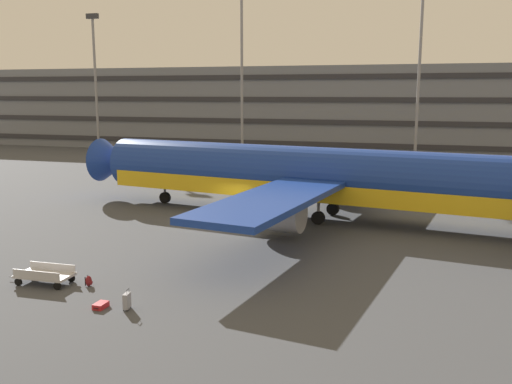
{
  "coord_description": "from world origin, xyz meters",
  "views": [
    {
      "loc": [
        13.11,
        -35.36,
        8.9
      ],
      "look_at": [
        3.62,
        -4.17,
        3.0
      ],
      "focal_mm": 38.97,
      "sensor_mm": 36.0,
      "label": 1
    }
  ],
  "objects": [
    {
      "name": "suitcase_upright",
      "position": [
        0.51,
        -16.25,
        0.11
      ],
      "size": [
        0.45,
        0.7,
        0.23
      ],
      "color": "#B21E23",
      "rests_on": "ground_plane"
    },
    {
      "name": "light_mast_center_left",
      "position": [
        12.03,
        35.57,
        13.54
      ],
      "size": [
        1.8,
        0.5,
        23.65
      ],
      "color": "gray",
      "rests_on": "ground_plane"
    },
    {
      "name": "light_mast_left",
      "position": [
        -10.43,
        35.57,
        12.86
      ],
      "size": [
        1.8,
        0.5,
        22.33
      ],
      "color": "gray",
      "rests_on": "ground_plane"
    },
    {
      "name": "suitcase_black",
      "position": [
        1.65,
        -16.07,
        0.37
      ],
      "size": [
        0.27,
        0.48,
        0.89
      ],
      "color": "gray",
      "rests_on": "ground_plane"
    },
    {
      "name": "baggage_cart",
      "position": [
        -3.64,
        -14.41,
        0.43
      ],
      "size": [
        3.32,
        1.37,
        0.82
      ],
      "color": "#B7B7BC",
      "rests_on": "ground_plane"
    },
    {
      "name": "backpack_orange",
      "position": [
        -1.49,
        -14.08,
        0.24
      ],
      "size": [
        0.31,
        0.34,
        0.54
      ],
      "color": "maroon",
      "rests_on": "ground_plane"
    },
    {
      "name": "light_mast_far_left",
      "position": [
        -32.56,
        35.57,
        11.52
      ],
      "size": [
        1.8,
        0.5,
        19.73
      ],
      "color": "gray",
      "rests_on": "ground_plane"
    },
    {
      "name": "ground_plane",
      "position": [
        0.0,
        0.0,
        0.0
      ],
      "size": [
        600.0,
        600.0,
        0.0
      ],
      "primitive_type": "plane",
      "color": "#424449"
    },
    {
      "name": "terminal_structure",
      "position": [
        0.0,
        50.1,
        6.26
      ],
      "size": [
        127.78,
        15.29,
        12.52
      ],
      "color": "slate",
      "rests_on": "ground_plane"
    },
    {
      "name": "airliner",
      "position": [
        5.8,
        2.84,
        3.01
      ],
      "size": [
        38.77,
        31.43,
        10.83
      ],
      "color": "navy",
      "rests_on": "ground_plane"
    }
  ]
}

